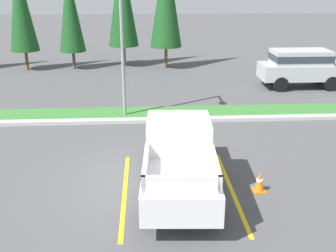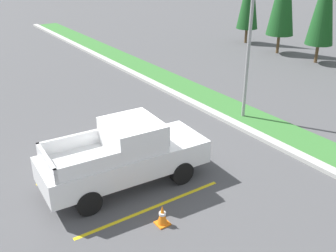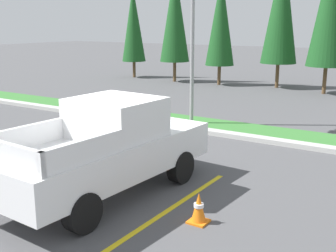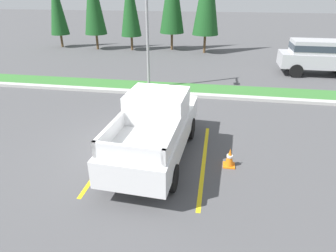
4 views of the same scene
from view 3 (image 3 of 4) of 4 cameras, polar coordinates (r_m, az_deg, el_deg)
ground_plane at (r=10.72m, az=-6.58°, el=-6.68°), size 120.00×120.00×0.00m
parking_line_near at (r=10.72m, az=-14.18°, el=-6.99°), size 0.12×4.80×0.01m
parking_line_far at (r=8.86m, az=0.01°, el=-11.02°), size 0.12×4.80×0.01m
curb_strip at (r=14.74m, az=5.75°, el=-0.78°), size 56.00×0.40×0.15m
grass_median at (r=15.71m, az=7.57°, el=-0.11°), size 56.00×1.80×0.06m
pickup_truck_main at (r=9.41m, az=-7.79°, el=-2.93°), size 2.20×5.33×2.10m
street_light at (r=15.56m, az=2.96°, el=13.73°), size 0.24×1.49×6.44m
cypress_tree_leftmost at (r=30.19m, az=-4.58°, el=13.26°), size 1.60×1.60×6.16m
cypress_tree_left_inner at (r=27.83m, az=0.90°, el=14.47°), size 1.85×1.85×7.13m
cypress_tree_center at (r=26.47m, az=6.93°, el=13.74°), size 1.71×1.71×6.59m
cypress_tree_right_inner at (r=25.91m, az=14.66°, el=15.09°), size 2.04×2.04×7.85m
cypress_tree_rightmost at (r=24.32m, az=20.66°, el=15.14°), size 2.10×2.10×8.08m
traffic_cone at (r=8.27m, az=4.06°, el=-10.72°), size 0.36×0.36×0.60m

